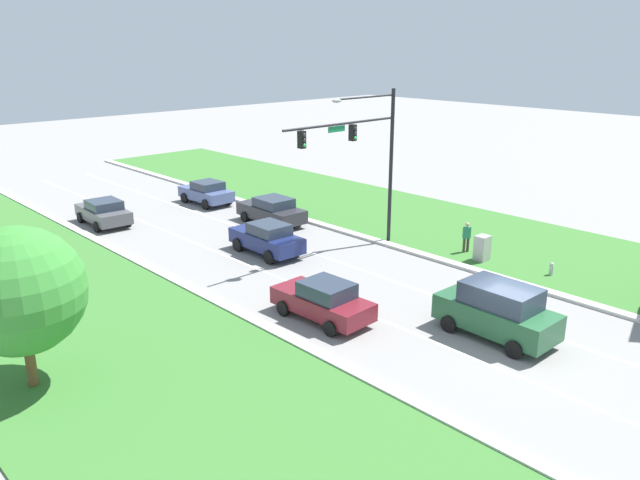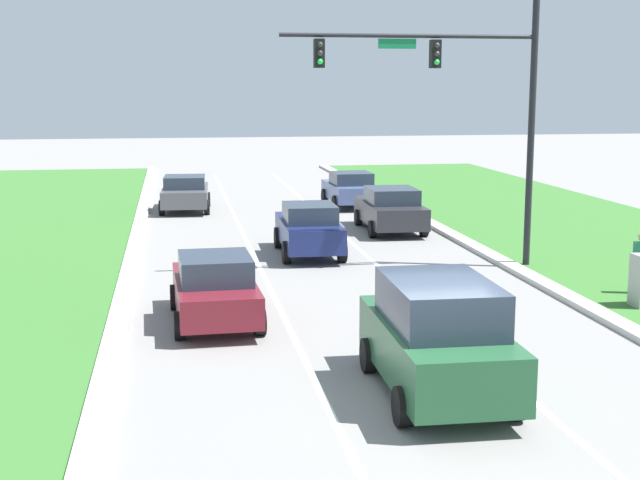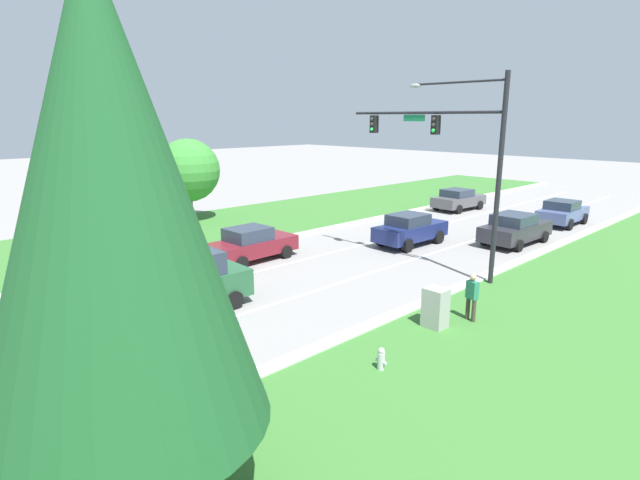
# 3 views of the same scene
# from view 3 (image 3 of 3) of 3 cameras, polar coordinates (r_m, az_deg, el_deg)

# --- Properties ---
(ground_plane) EXTENTS (160.00, 160.00, 0.00)m
(ground_plane) POSITION_cam_3_polar(r_m,az_deg,el_deg) (18.23, -17.21, -8.13)
(ground_plane) COLOR gray
(curb_strip_right) EXTENTS (0.50, 90.00, 0.15)m
(curb_strip_right) POSITION_cam_3_polar(r_m,az_deg,el_deg) (13.78, -6.16, -14.62)
(curb_strip_right) COLOR beige
(curb_strip_right) RESTS_ON ground_plane
(curb_strip_left) EXTENTS (0.50, 90.00, 0.15)m
(curb_strip_left) POSITION_cam_3_polar(r_m,az_deg,el_deg) (23.16, -23.58, -3.79)
(curb_strip_left) COLOR beige
(curb_strip_left) RESTS_ON ground_plane
(grass_verge_right) EXTENTS (10.00, 90.00, 0.08)m
(grass_verge_right) POSITION_cam_3_polar(r_m,az_deg,el_deg) (10.78, 12.93, -24.19)
(grass_verge_right) COLOR #38702D
(grass_verge_right) RESTS_ON ground_plane
(grass_verge_left) EXTENTS (10.00, 90.00, 0.08)m
(grass_verge_left) POSITION_cam_3_polar(r_m,az_deg,el_deg) (28.02, -27.37, -1.35)
(grass_verge_left) COLOR #38702D
(grass_verge_left) RESTS_ON ground_plane
(lane_stripe_inner_left) EXTENTS (0.14, 81.00, 0.01)m
(lane_stripe_inner_left) POSITION_cam_3_polar(r_m,az_deg,el_deg) (19.77, -19.59, -6.58)
(lane_stripe_inner_left) COLOR white
(lane_stripe_inner_left) RESTS_ON ground_plane
(lane_stripe_inner_right) EXTENTS (0.14, 81.00, 0.01)m
(lane_stripe_inner_right) POSITION_cam_3_polar(r_m,az_deg,el_deg) (16.74, -14.37, -9.92)
(lane_stripe_inner_right) COLOR white
(lane_stripe_inner_right) RESTS_ON ground_plane
(traffic_signal_mast) EXTENTS (7.59, 0.41, 8.32)m
(traffic_signal_mast) POSITION_cam_3_polar(r_m,az_deg,el_deg) (21.56, 14.98, 10.41)
(traffic_signal_mast) COLOR black
(traffic_signal_mast) RESTS_ON ground_plane
(charcoal_sedan) EXTENTS (2.25, 4.71, 1.66)m
(charcoal_sedan) POSITION_cam_3_polar(r_m,az_deg,el_deg) (28.69, 21.39, 1.22)
(charcoal_sedan) COLOR #28282D
(charcoal_sedan) RESTS_ON ground_plane
(forest_suv) EXTENTS (2.20, 4.54, 2.11)m
(forest_suv) POSITION_cam_3_polar(r_m,az_deg,el_deg) (17.94, -15.38, -4.73)
(forest_suv) COLOR #235633
(forest_suv) RESTS_ON ground_plane
(burgundy_sedan) EXTENTS (2.09, 4.37, 1.62)m
(burgundy_sedan) POSITION_cam_3_polar(r_m,az_deg,el_deg) (23.83, -7.81, -0.44)
(burgundy_sedan) COLOR maroon
(burgundy_sedan) RESTS_ON ground_plane
(slate_blue_sedan) EXTENTS (2.14, 4.15, 1.59)m
(slate_blue_sedan) POSITION_cam_3_polar(r_m,az_deg,el_deg) (35.02, 25.96, 2.87)
(slate_blue_sedan) COLOR #475684
(slate_blue_sedan) RESTS_ON ground_plane
(navy_sedan) EXTENTS (2.05, 4.42, 1.70)m
(navy_sedan) POSITION_cam_3_polar(r_m,az_deg,el_deg) (26.91, 10.24, 1.23)
(navy_sedan) COLOR navy
(navy_sedan) RESTS_ON ground_plane
(graphite_sedan) EXTENTS (2.30, 4.39, 1.56)m
(graphite_sedan) POSITION_cam_3_polar(r_m,az_deg,el_deg) (38.09, 15.52, 4.50)
(graphite_sedan) COLOR #4C4C51
(graphite_sedan) RESTS_ON ground_plane
(utility_cabinet) EXTENTS (0.70, 0.60, 1.37)m
(utility_cabinet) POSITION_cam_3_polar(r_m,az_deg,el_deg) (16.48, 13.04, -7.67)
(utility_cabinet) COLOR #9E9E99
(utility_cabinet) RESTS_ON ground_plane
(pedestrian) EXTENTS (0.42, 0.30, 1.69)m
(pedestrian) POSITION_cam_3_polar(r_m,az_deg,el_deg) (17.19, 16.96, -6.11)
(pedestrian) COLOR #42382D
(pedestrian) RESTS_ON ground_plane
(fire_hydrant) EXTENTS (0.34, 0.20, 0.70)m
(fire_hydrant) POSITION_cam_3_polar(r_m,az_deg,el_deg) (13.74, 7.00, -13.47)
(fire_hydrant) COLOR #B7B7BC
(fire_hydrant) RESTS_ON ground_plane
(conifer_near_right_tree) EXTENTS (4.42, 4.42, 9.01)m
(conifer_near_right_tree) POSITION_cam_3_polar(r_m,az_deg,el_deg) (7.73, -22.92, 4.18)
(conifer_near_right_tree) COLOR brown
(conifer_near_right_tree) RESTS_ON ground_plane
(oak_near_left_tree) EXTENTS (4.03, 4.03, 5.35)m
(oak_near_left_tree) POSITION_cam_3_polar(r_m,az_deg,el_deg) (33.44, -14.83, 7.70)
(oak_near_left_tree) COLOR brown
(oak_near_left_tree) RESTS_ON ground_plane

